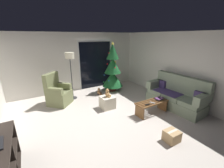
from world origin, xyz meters
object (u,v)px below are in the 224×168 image
Objects in this scene: christmas_tree at (113,70)px; armchair at (58,93)px; book_stack at (159,99)px; ottoman at (107,102)px; floor_lamp at (70,60)px; teddy_bear_honey at (108,93)px; cell_phone at (159,98)px; remote_silver at (152,103)px; remote_black at (147,105)px; couch at (176,96)px; cardboard_box_taped_mid_floor at (172,136)px; coffee_table at (152,106)px; teddy_bear_chestnut_by_tree at (99,92)px.

christmas_tree is 2.44m from armchair.
ottoman is at bearing 142.12° from book_stack.
armchair is at bearing -175.20° from christmas_tree.
teddy_bear_honey is (0.79, -1.39, -0.98)m from floor_lamp.
teddy_bear_honey is at bearing -45.26° from ottoman.
book_stack is 3.39m from floor_lamp.
remote_silver is at bearing -143.78° from cell_phone.
remote_silver is at bearing -168.06° from book_stack.
remote_black is 0.55× the size of teddy_bear_honey.
remote_black is (-1.32, -0.01, 0.01)m from couch.
teddy_bear_honey is 2.31m from cardboard_box_taped_mid_floor.
ottoman is (-2.06, 1.12, -0.20)m from couch.
cell_phone is (0.00, -0.00, 0.03)m from book_stack.
ottoman is at bearing 134.74° from coffee_table.
cell_phone is (0.59, 0.09, 0.05)m from remote_black.
teddy_bear_chestnut_by_tree is (-1.06, 2.26, -0.34)m from cell_phone.
ottoman is at bearing 151.54° from couch.
cardboard_box_taped_mid_floor is (-0.53, -1.19, -0.14)m from coffee_table.
cardboard_box_taped_mid_floor is (-0.51, -3.58, -0.81)m from christmas_tree.
remote_silver is at bearing -91.00° from christmas_tree.
cell_phone is 1.49m from cardboard_box_taped_mid_floor.
remote_black is 0.55× the size of teddy_bear_chestnut_by_tree.
christmas_tree reaches higher than teddy_bear_chestnut_by_tree.
coffee_table is at bearing -156.20° from cell_phone.
cardboard_box_taped_mid_floor is at bearing -100.49° from cell_phone.
ottoman is 0.32m from teddy_bear_honey.
armchair is 1.80m from teddy_bear_honey.
book_stack is (0.59, 0.09, 0.02)m from remote_black.
christmas_tree is 4.85× the size of ottoman.
armchair is at bearing 137.63° from coffee_table.
armchair reaches higher than couch.
book_stack is at bearing -73.69° from remote_black.
armchair is at bearing 139.95° from teddy_bear_honey.
cell_phone reaches higher than teddy_bear_chestnut_by_tree.
cell_phone is 0.43× the size of cardboard_box_taped_mid_floor.
christmas_tree is at bearing 81.91° from cardboard_box_taped_mid_floor.
coffee_table is at bearing 175.43° from couch.
remote_black is at bearing -78.71° from teddy_bear_chestnut_by_tree.
coffee_table is 3.24m from armchair.
remote_silver is at bearing -73.66° from teddy_bear_chestnut_by_tree.
cell_phone is 3.38m from floor_lamp.
teddy_bear_honey is (0.01, -0.01, 0.32)m from ottoman.
armchair is 3.96× the size of teddy_bear_honey.
book_stack is 3.47m from armchair.
coffee_table is 0.62× the size of floor_lamp.
armchair is 2.57× the size of ottoman.
couch is 7.45× the size of book_stack.
ottoman is at bearing -126.64° from christmas_tree.
christmas_tree reaches higher than book_stack.
christmas_tree reaches higher than cardboard_box_taped_mid_floor.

